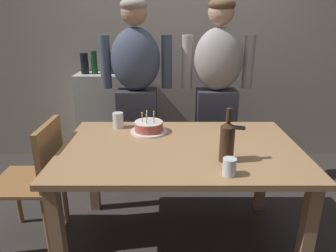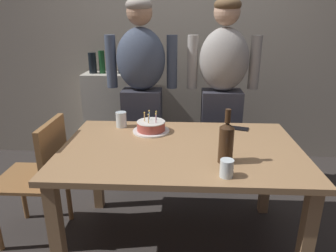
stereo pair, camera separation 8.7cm
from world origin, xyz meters
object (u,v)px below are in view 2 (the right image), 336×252
Objects in this scene: birthday_cake at (151,127)px; water_glass_near at (227,168)px; person_woman_cardigan at (222,96)px; water_glass_far at (121,119)px; person_man_bearded at (142,95)px; wine_bottle at (226,142)px; dining_chair at (42,171)px; cell_phone at (238,128)px.

water_glass_near is at bearing -54.38° from birthday_cake.
person_woman_cardigan reaches higher than birthday_cake.
person_man_bearded reaches higher than water_glass_far.
dining_chair is (-1.20, 0.25, -0.35)m from wine_bottle.
water_glass_near is at bearing 70.52° from dining_chair.
water_glass_far is 0.91m from person_woman_cardigan.
water_glass_near is 0.06× the size of person_woman_cardigan.
water_glass_near is 1.29m from dining_chair.
person_man_bearded is (0.10, 0.45, 0.08)m from water_glass_far.
cell_phone is 0.09× the size of person_man_bearded.
water_glass_far is at bearing 78.03° from person_man_bearded.
dining_chair is (-1.37, -0.30, -0.23)m from cell_phone.
person_man_bearded is (-0.14, 0.55, 0.10)m from birthday_cake.
wine_bottle is 1.18m from person_man_bearded.
wine_bottle is 1.02m from person_woman_cardigan.
person_woman_cardigan is at bearing 120.39° from dining_chair.
wine_bottle reaches higher than dining_chair.
water_glass_near is 0.64× the size of cell_phone.
water_glass_far is (-0.68, 0.73, 0.01)m from water_glass_near.
person_man_bearded reaches higher than dining_chair.
person_woman_cardigan is (0.79, 0.45, 0.08)m from water_glass_far.
birthday_cake is 1.81× the size of cell_phone.
birthday_cake is at bearing 125.62° from water_glass_near.
birthday_cake is at bearing -22.59° from water_glass_far.
water_glass_far is at bearing 157.41° from birthday_cake.
water_glass_near reaches higher than cell_phone.
birthday_cake is at bearing -154.39° from cell_phone.
wine_bottle is (0.46, -0.46, 0.09)m from birthday_cake.
person_woman_cardigan is (-0.07, 0.46, 0.13)m from cell_phone.
person_woman_cardigan reaches higher than wine_bottle.
water_glass_near is 0.82× the size of water_glass_far.
person_woman_cardigan is at bearing 29.91° from water_glass_far.
water_glass_near is 0.06× the size of person_man_bearded.
person_man_bearded reaches higher than wine_bottle.
dining_chair is at bearing 30.39° from person_woman_cardigan.
dining_chair is at bearing 160.52° from water_glass_near.
wine_bottle reaches higher than water_glass_near.
person_man_bearded is 0.69m from person_woman_cardigan.
cell_phone is (0.63, 0.09, -0.03)m from birthday_cake.
person_man_bearded is 1.90× the size of dining_chair.
dining_chair is (-0.74, -0.21, -0.26)m from birthday_cake.
person_woman_cardigan reaches higher than dining_chair.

